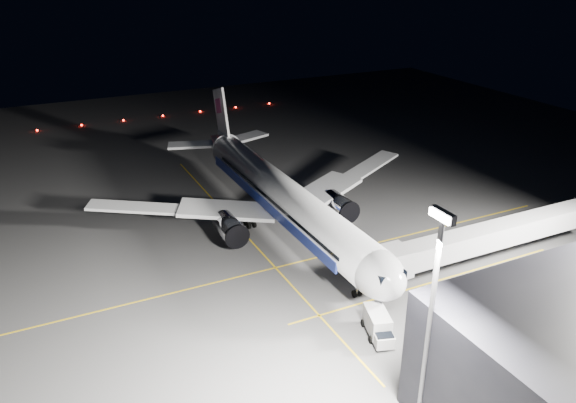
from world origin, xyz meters
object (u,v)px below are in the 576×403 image
(safety_cone_c, at_px, (306,208))
(safety_cone_b, at_px, (345,233))
(airliner, at_px, (280,195))
(baggage_tug, at_px, (310,200))
(jet_bridge, at_px, (483,238))
(service_truck, at_px, (378,325))
(floodlight_mast_south, at_px, (432,306))
(safety_cone_a, at_px, (307,213))

(safety_cone_c, bearing_deg, safety_cone_b, 4.65)
(airliner, xyz_separation_m, safety_cone_b, (7.08, 7.16, -4.83))
(baggage_tug, distance_m, safety_cone_b, 12.45)
(jet_bridge, bearing_deg, baggage_tug, -160.50)
(jet_bridge, distance_m, baggage_tug, 30.38)
(airliner, relative_size, service_truck, 10.50)
(service_truck, distance_m, safety_cone_c, 33.88)
(service_truck, bearing_deg, baggage_tug, -179.26)
(service_truck, relative_size, safety_cone_b, 8.88)
(airliner, bearing_deg, service_truck, -4.21)
(floodlight_mast_south, xyz_separation_m, baggage_tug, (-46.42, 14.01, -11.58))
(jet_bridge, height_order, safety_cone_c, jet_bridge)
(jet_bridge, relative_size, baggage_tug, 12.45)
(service_truck, relative_size, baggage_tug, 2.12)
(baggage_tug, distance_m, safety_cone_c, 2.51)
(service_truck, height_order, baggage_tug, service_truck)
(safety_cone_b, bearing_deg, service_truck, -22.80)
(safety_cone_a, relative_size, safety_cone_b, 0.81)
(safety_cone_c, bearing_deg, safety_cone_a, -21.81)
(baggage_tug, bearing_deg, jet_bridge, 35.06)
(safety_cone_b, bearing_deg, jet_bridge, 34.27)
(airliner, distance_m, baggage_tug, 10.56)
(service_truck, xyz_separation_m, baggage_tug, (-34.56, 10.15, -0.71))
(floodlight_mast_south, xyz_separation_m, safety_cone_b, (-34.00, 13.17, -12.04))
(jet_bridge, bearing_deg, airliner, -141.96)
(service_truck, xyz_separation_m, safety_cone_c, (-32.79, 8.44, -1.23))
(floodlight_mast_south, distance_m, safety_cone_a, 46.03)
(jet_bridge, xyz_separation_m, safety_cone_b, (-16.00, -10.90, -4.25))
(safety_cone_a, bearing_deg, airliner, -72.15)
(jet_bridge, bearing_deg, safety_cone_b, -145.73)
(airliner, distance_m, service_truck, 29.52)
(safety_cone_a, height_order, safety_cone_c, safety_cone_a)
(airliner, relative_size, baggage_tug, 22.24)
(airliner, height_order, safety_cone_b, airliner)
(airliner, height_order, safety_cone_c, airliner)
(jet_bridge, relative_size, safety_cone_c, 65.17)
(safety_cone_c, bearing_deg, baggage_tug, 136.10)
(floodlight_mast_south, bearing_deg, safety_cone_b, 158.83)
(baggage_tug, xyz_separation_m, safety_cone_a, (3.54, -2.41, -0.52))
(safety_cone_a, bearing_deg, floodlight_mast_south, -15.13)
(airliner, relative_size, safety_cone_a, 114.45)
(baggage_tug, bearing_deg, safety_cone_c, -28.33)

